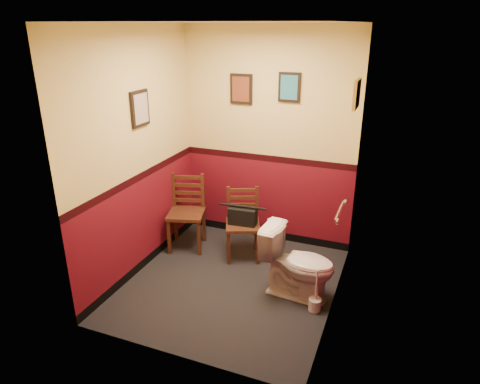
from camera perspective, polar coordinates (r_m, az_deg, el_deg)
name	(u,v)px	position (r m, az deg, el deg)	size (l,w,h in m)	color
floor	(232,283)	(4.85, -1.10, -12.08)	(2.20, 2.40, 0.00)	black
ceiling	(230,22)	(4.04, -1.40, 21.72)	(2.20, 2.40, 0.00)	silver
wall_back	(268,140)	(5.34, 3.76, 6.99)	(2.20, 2.70, 0.00)	#5E0D19
wall_front	(170,215)	(3.26, -9.38, -2.98)	(2.20, 2.70, 0.00)	#5E0D19
wall_left	(137,156)	(4.77, -13.56, 4.66)	(2.40, 2.70, 0.00)	#5E0D19
wall_right	(343,182)	(3.99, 13.52, 1.33)	(2.40, 2.70, 0.00)	#5E0D19
grab_bar	(340,211)	(4.37, 13.18, -2.49)	(0.05, 0.56, 0.06)	silver
framed_print_back_a	(241,89)	(5.32, 0.16, 13.57)	(0.28, 0.04, 0.36)	black
framed_print_back_b	(289,87)	(5.13, 6.60, 13.70)	(0.26, 0.04, 0.34)	black
framed_print_left	(140,109)	(4.73, -13.19, 10.78)	(0.04, 0.30, 0.38)	black
framed_print_right	(357,94)	(4.40, 15.28, 12.48)	(0.04, 0.34, 0.28)	olive
toilet	(298,264)	(4.52, 7.75, -9.46)	(0.43, 0.77, 0.75)	white
toilet_brush	(315,304)	(4.49, 9.96, -14.44)	(0.13, 0.13, 0.46)	silver
chair_left	(187,212)	(5.44, -7.10, -2.70)	(0.54, 0.54, 0.93)	#552C19
chair_right	(243,224)	(5.19, 0.36, -4.24)	(0.52, 0.52, 0.86)	#552C19
handbag	(243,216)	(5.10, 0.38, -3.18)	(0.34, 0.19, 0.24)	black
tp_stack	(271,236)	(5.50, 4.17, -5.83)	(0.22, 0.14, 0.39)	silver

